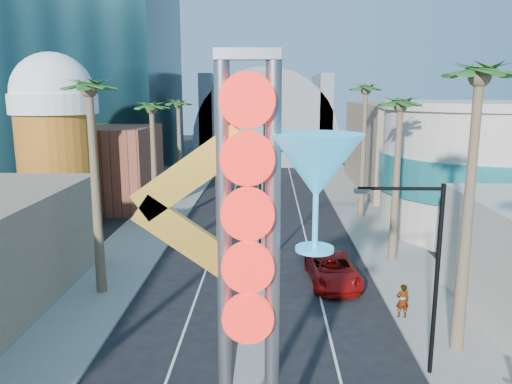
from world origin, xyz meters
The scene contains 20 objects.
sidewalk_west centered at (-9.50, 35.00, 0.07)m, with size 5.00×100.00×0.15m, color gray.
sidewalk_east centered at (9.50, 35.00, 0.07)m, with size 5.00×100.00×0.15m, color gray.
median centered at (0.00, 38.00, 0.07)m, with size 1.60×84.00×0.15m, color gray.
brick_filler_west centered at (-16.00, 38.00, 4.00)m, with size 10.00×10.00×8.00m, color brown.
filler_east centered at (16.00, 48.00, 5.00)m, with size 10.00×20.00×10.00m, color #8B6D59.
beer_mug centered at (-17.00, 30.00, 7.84)m, with size 7.00×7.00×14.50m.
turquoise_building centered at (18.00, 30.00, 5.25)m, with size 16.60×16.60×10.60m.
canopy centered at (0.00, 72.00, 4.31)m, with size 22.00×16.00×22.00m.
neon_sign centered at (0.82, 2.96, 7.31)m, with size 6.53×2.60×12.55m.
streetlight_0 centered at (0.55, 20.00, 4.88)m, with size 3.79×0.25×8.00m.
streetlight_1 centered at (-0.55, 44.00, 4.88)m, with size 3.79×0.25×8.00m.
streetlight_2 centered at (6.72, 8.00, 4.83)m, with size 3.45×0.25×8.00m.
palm_1 centered at (-9.00, 16.00, 10.82)m, with size 2.40×2.40×12.70m.
palm_2 centered at (-9.00, 30.00, 9.48)m, with size 2.40×2.40×11.20m.
palm_3 centered at (-9.00, 42.00, 9.48)m, with size 2.40×2.40×11.20m.
palm_5 centered at (9.00, 10.00, 11.27)m, with size 2.40×2.40×13.20m.
palm_6 centered at (9.00, 22.00, 9.93)m, with size 2.40×2.40×11.70m.
palm_7 centered at (9.00, 34.00, 10.82)m, with size 2.40×2.40×12.70m.
red_pickup centered at (4.45, 17.95, 0.84)m, with size 2.79×6.05×1.68m, color #9F0D0C.
pedestrian_a centered at (7.35, 13.06, 1.03)m, with size 0.64×0.42×1.76m, color gray.
Camera 1 is at (0.60, -10.70, 11.45)m, focal length 35.00 mm.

